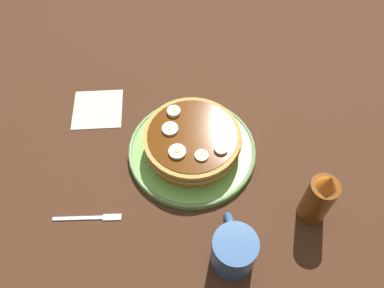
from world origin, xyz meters
TOP-DOWN VIEW (x-y plane):
  - ground_plane at (0.00, 0.00)cm, footprint 140.00×140.00cm
  - plate at (0.00, 0.00)cm, footprint 26.64×26.64cm
  - pancake_stack at (0.07, -0.00)cm, footprint 19.78×20.13cm
  - banana_slice_0 at (5.99, 2.99)cm, footprint 2.78×2.78cm
  - banana_slice_1 at (1.79, 4.15)cm, footprint 3.26×3.26cm
  - banana_slice_2 at (-4.16, -5.09)cm, footprint 2.69×2.69cm
  - banana_slice_3 at (-3.77, 3.31)cm, footprint 3.37×3.37cm
  - banana_slice_4 at (-5.14, -1.17)cm, footprint 2.65×2.65cm
  - coffee_mug at (-22.97, -4.14)cm, footprint 10.89×7.69cm
  - napkin at (14.20, 19.78)cm, footprint 11.71×11.71cm
  - fork at (-12.25, 20.77)cm, footprint 2.21×13.03cm
  - syrup_bottle at (-16.46, -20.58)cm, footprint 5.15×5.15cm

SIDE VIEW (x-z plane):
  - ground_plane at x=0.00cm, z-range -3.00..0.00cm
  - napkin at x=14.20cm, z-range 0.00..0.30cm
  - fork at x=-12.25cm, z-range 0.00..0.50cm
  - plate at x=0.00cm, z-range 0.06..1.59cm
  - pancake_stack at x=0.07cm, z-range 1.30..6.49cm
  - coffee_mug at x=-22.97cm, z-range 0.13..8.39cm
  - syrup_bottle at x=-16.46cm, z-range -0.69..13.39cm
  - banana_slice_4 at x=-5.14cm, z-range 6.27..6.97cm
  - banana_slice_1 at x=1.79cm, z-range 6.27..7.07cm
  - banana_slice_3 at x=-3.77cm, z-range 6.27..7.11cm
  - banana_slice_2 at x=-4.16cm, z-range 6.27..7.12cm
  - banana_slice_0 at x=5.99cm, z-range 6.27..7.27cm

